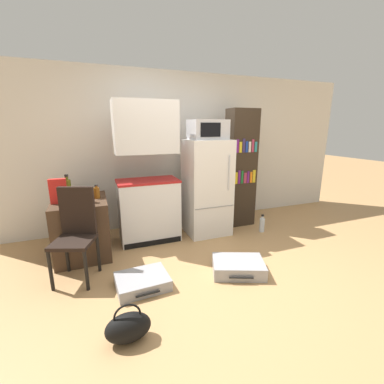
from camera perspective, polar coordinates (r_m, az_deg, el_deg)
ground_plane at (r=3.08m, az=8.35°, el=-18.34°), size 24.00×24.00×0.00m
wall_back at (r=4.52m, az=-1.36°, el=9.30°), size 6.40×0.10×2.52m
side_table at (r=3.68m, az=-23.20°, el=-7.22°), size 0.65×0.79×0.75m
kitchen_hutch at (r=3.74m, az=-9.86°, el=2.89°), size 0.87×0.50×2.00m
refrigerator at (r=4.01m, az=3.31°, el=1.00°), size 0.66×0.61×1.47m
microwave at (r=3.90m, az=3.50°, el=13.67°), size 0.53×0.42×0.28m
bookshelf at (r=4.40m, az=10.71°, el=5.07°), size 0.47×0.32×1.94m
bottle_olive_oil at (r=3.65m, az=-25.88°, el=0.70°), size 0.09×0.09×0.31m
bottle_ketchup_red at (r=3.36m, az=-21.64°, el=-0.90°), size 0.07×0.07×0.18m
bottle_amber_beer at (r=3.53m, az=-20.41°, el=-0.12°), size 0.07×0.07×0.18m
bottle_milk_white at (r=3.42m, az=-24.75°, el=-0.90°), size 0.09×0.09×0.19m
bowl at (r=3.81m, az=-24.65°, el=-0.36°), size 0.15×0.15×0.04m
cereal_box at (r=3.47m, az=-27.59°, el=0.18°), size 0.19×0.07×0.30m
chair at (r=3.11m, az=-24.37°, el=-7.10°), size 0.51×0.52×1.02m
suitcase_large_flat at (r=2.93m, az=-10.96°, el=-18.93°), size 0.56×0.48×0.12m
suitcase_small_flat at (r=3.15m, az=10.22°, el=-16.02°), size 0.70×0.60×0.15m
handbag at (r=2.33m, az=-13.99°, el=-27.13°), size 0.36×0.20×0.33m
water_bottle_front at (r=4.33m, az=15.30°, el=-6.99°), size 0.08×0.08×0.29m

